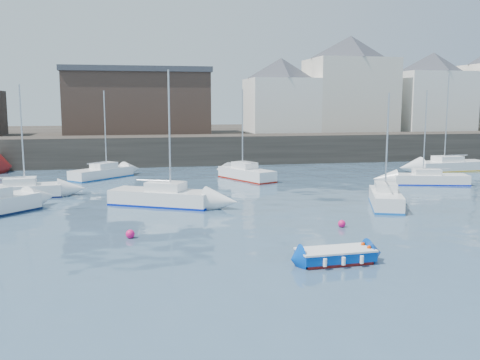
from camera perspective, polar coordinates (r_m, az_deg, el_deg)
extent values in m
plane|color=#2D4760|center=(23.26, 5.94, -7.81)|extent=(220.00, 220.00, 0.00)
cube|color=#28231E|center=(56.93, -4.61, 3.24)|extent=(90.00, 5.00, 3.00)
cube|color=#28231E|center=(74.79, -6.27, 4.32)|extent=(90.00, 32.00, 2.80)
cube|color=beige|center=(68.75, 11.58, 8.79)|extent=(10.00, 8.00, 9.00)
pyramid|color=#3A3D44|center=(69.07, 11.73, 13.69)|extent=(13.36, 13.36, 2.80)
cube|color=white|center=(73.29, 19.74, 7.84)|extent=(9.00, 7.00, 7.50)
pyramid|color=#3A3D44|center=(73.47, 19.93, 11.72)|extent=(11.88, 11.88, 2.45)
cube|color=white|center=(65.28, 4.36, 7.87)|extent=(8.00, 7.00, 6.50)
pyramid|color=#3A3D44|center=(65.41, 4.41, 11.79)|extent=(11.14, 11.14, 2.45)
cube|color=#3D2D26|center=(64.32, -10.89, 7.97)|extent=(16.00, 10.00, 7.00)
cube|color=#3A3D44|center=(64.43, -10.99, 11.35)|extent=(16.40, 10.40, 0.60)
cube|color=maroon|center=(22.14, 10.13, -8.55)|extent=(2.86, 1.31, 0.14)
cube|color=#0039A5|center=(22.06, 10.14, -7.90)|extent=(3.11, 1.48, 0.38)
cube|color=white|center=(22.00, 10.16, -7.33)|extent=(3.18, 1.51, 0.07)
cube|color=white|center=(22.05, 10.15, -7.75)|extent=(2.48, 1.05, 0.35)
cube|color=#CCBB81|center=(22.02, 10.15, -7.53)|extent=(0.27, 0.92, 0.05)
cylinder|color=white|center=(22.43, 7.50, -7.64)|extent=(0.16, 0.16, 0.30)
cylinder|color=white|center=(21.10, 9.06, -8.70)|extent=(0.16, 0.16, 0.30)
cylinder|color=white|center=(22.73, 9.34, -7.47)|extent=(0.16, 0.16, 0.30)
cylinder|color=white|center=(21.42, 11.00, -8.49)|extent=(0.16, 0.16, 0.30)
cylinder|color=white|center=(23.05, 11.13, -7.29)|extent=(0.16, 0.16, 0.30)
cylinder|color=white|center=(21.76, 12.87, -8.28)|extent=(0.16, 0.16, 0.30)
cube|color=white|center=(34.04, -8.40, -1.89)|extent=(6.68, 4.90, 0.97)
cube|color=#041CA0|center=(34.12, -8.39, -2.59)|extent=(6.75, 4.95, 0.13)
cube|color=white|center=(33.78, -7.93, -0.66)|extent=(2.73, 2.44, 0.54)
cylinder|color=silver|center=(33.29, -7.54, 5.19)|extent=(0.11, 0.11, 7.45)
cube|color=white|center=(34.49, 15.28, -1.98)|extent=(3.49, 5.54, 0.95)
cube|color=blue|center=(34.57, 15.25, -2.65)|extent=(3.53, 5.60, 0.13)
cube|color=white|center=(34.63, 15.28, -0.70)|extent=(1.85, 2.19, 0.53)
cylinder|color=silver|center=(34.59, 15.42, 3.92)|extent=(0.11, 0.11, 6.08)
cube|color=white|center=(45.07, 19.61, 0.07)|extent=(6.02, 3.26, 0.80)
cube|color=#081DB4|center=(45.12, 19.59, -0.36)|extent=(6.08, 3.29, 0.11)
cube|color=white|center=(44.91, 19.30, 0.85)|extent=(2.30, 1.85, 0.44)
cylinder|color=silver|center=(44.57, 19.13, 4.79)|extent=(0.09, 0.09, 6.60)
cube|color=white|center=(39.46, -22.79, -1.13)|extent=(6.04, 2.47, 0.88)
cube|color=#0D1238|center=(39.52, -22.76, -1.68)|extent=(6.10, 2.50, 0.12)
cube|color=white|center=(39.34, -22.42, -0.13)|extent=(2.19, 1.61, 0.49)
cylinder|color=silver|center=(39.02, -22.24, 4.45)|extent=(0.10, 0.10, 6.76)
cube|color=white|center=(44.96, 0.71, 0.62)|extent=(4.13, 5.98, 0.94)
cube|color=maroon|center=(45.01, 0.71, 0.11)|extent=(4.17, 6.03, 0.13)
cube|color=white|center=(45.09, 0.49, 1.58)|extent=(2.11, 2.41, 0.52)
cylinder|color=silver|center=(45.07, 0.27, 5.46)|extent=(0.10, 0.10, 6.60)
cube|color=white|center=(54.77, 21.52, 1.40)|extent=(7.26, 2.85, 0.91)
cube|color=gold|center=(54.82, 21.50, 0.99)|extent=(7.34, 2.88, 0.12)
cube|color=white|center=(54.48, 21.26, 2.13)|extent=(2.62, 1.90, 0.51)
cylinder|color=silver|center=(54.03, 21.17, 6.16)|extent=(0.10, 0.10, 8.17)
cube|color=white|center=(47.31, -14.55, 0.69)|extent=(5.39, 5.31, 0.86)
cube|color=#1656A4|center=(47.36, -14.54, 0.24)|extent=(5.45, 5.36, 0.11)
cube|color=white|center=(47.42, -14.32, 1.53)|extent=(2.40, 2.38, 0.48)
cylinder|color=silver|center=(47.36, -14.19, 5.24)|extent=(0.10, 0.10, 6.59)
sphere|color=#E31062|center=(26.25, -11.62, -6.09)|extent=(0.43, 0.43, 0.43)
sphere|color=#E31062|center=(28.43, 10.80, -4.96)|extent=(0.40, 0.40, 0.40)
sphere|color=#E31062|center=(37.28, -5.38, -1.72)|extent=(0.42, 0.42, 0.42)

